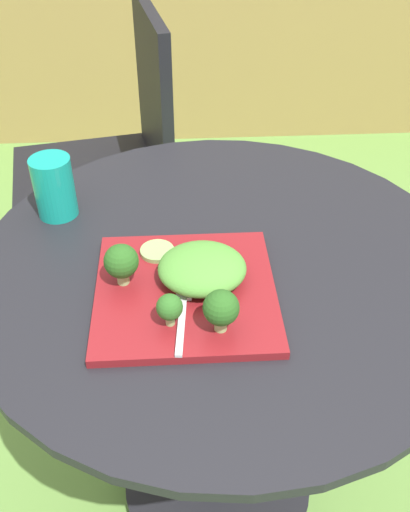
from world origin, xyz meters
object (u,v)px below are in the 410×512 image
salad_plate (186,292)px  drinking_glass (55,190)px  fork (183,308)px  patio_chair (119,147)px

salad_plate → drinking_glass: 0.33m
fork → patio_chair: bearing=100.5°
drinking_glass → fork: (0.22, -0.28, -0.03)m
patio_chair → drinking_glass: size_ratio=8.06×
drinking_glass → fork: size_ratio=0.72×
patio_chair → drinking_glass: (-0.05, -0.61, 0.24)m
patio_chair → salad_plate: patio_chair is taller
salad_plate → drinking_glass: size_ratio=2.44×
patio_chair → fork: 0.93m
patio_chair → fork: patio_chair is taller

